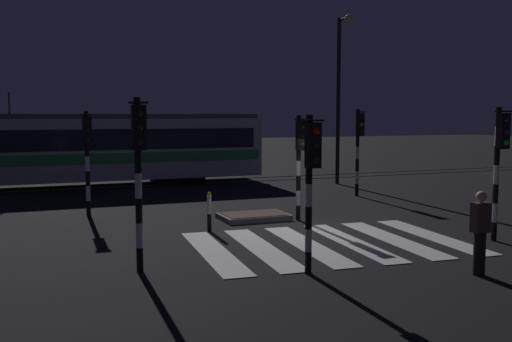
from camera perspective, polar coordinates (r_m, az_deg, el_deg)
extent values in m
plane|color=black|center=(16.50, 4.00, -5.78)|extent=(120.00, 120.00, 0.00)
cube|color=#59595E|center=(27.35, -6.61, -1.26)|extent=(80.00, 0.12, 0.03)
cube|color=#59595E|center=(28.73, -7.35, -0.94)|extent=(80.00, 0.12, 0.03)
cube|color=silver|center=(13.94, -4.16, -7.86)|extent=(1.03, 4.68, 0.02)
cube|color=silver|center=(14.25, 0.53, -7.54)|extent=(1.03, 4.68, 0.02)
cube|color=silver|center=(14.65, 4.99, -7.20)|extent=(1.03, 4.68, 0.02)
cube|color=silver|center=(15.13, 9.18, -6.84)|extent=(1.03, 4.68, 0.02)
cube|color=silver|center=(15.69, 13.09, -6.47)|extent=(1.03, 4.68, 0.02)
cube|color=silver|center=(16.32, 16.70, -6.10)|extent=(1.03, 4.68, 0.02)
cube|color=slate|center=(18.18, -0.23, -4.46)|extent=(2.07, 1.35, 0.16)
cube|color=#4C382D|center=(18.16, -0.23, -4.18)|extent=(1.86, 1.21, 0.02)
cylinder|color=black|center=(12.11, 5.10, -8.85)|extent=(0.14, 0.14, 0.46)
cylinder|color=white|center=(12.00, 5.12, -6.72)|extent=(0.14, 0.14, 0.46)
cylinder|color=black|center=(11.91, 5.14, -4.55)|extent=(0.14, 0.14, 0.46)
cylinder|color=white|center=(11.84, 5.16, -2.36)|extent=(0.14, 0.14, 0.46)
cylinder|color=black|center=(11.79, 5.18, -0.14)|extent=(0.14, 0.14, 0.46)
cylinder|color=white|center=(11.75, 5.20, 2.10)|extent=(0.14, 0.14, 0.46)
cylinder|color=black|center=(11.73, 5.22, 4.35)|extent=(0.14, 0.14, 0.46)
cube|color=black|center=(11.60, 5.58, 2.50)|extent=(0.28, 0.20, 0.90)
sphere|color=red|center=(11.49, 5.84, 3.87)|extent=(0.14, 0.14, 0.14)
sphere|color=black|center=(11.50, 5.83, 2.48)|extent=(0.14, 0.14, 0.14)
sphere|color=black|center=(11.52, 5.82, 1.08)|extent=(0.14, 0.14, 0.14)
cube|color=black|center=(11.58, 5.60, 4.92)|extent=(0.36, 0.24, 0.04)
cylinder|color=black|center=(23.60, 9.78, -1.82)|extent=(0.14, 0.14, 0.49)
cylinder|color=white|center=(23.55, 9.79, -0.63)|extent=(0.14, 0.14, 0.49)
cylinder|color=black|center=(23.50, 9.81, 0.56)|extent=(0.14, 0.14, 0.49)
cylinder|color=white|center=(23.46, 9.83, 1.75)|extent=(0.14, 0.14, 0.49)
cylinder|color=black|center=(23.44, 9.85, 2.95)|extent=(0.14, 0.14, 0.49)
cylinder|color=white|center=(23.42, 9.87, 4.15)|extent=(0.14, 0.14, 0.49)
cylinder|color=black|center=(23.41, 9.89, 5.35)|extent=(0.14, 0.14, 0.49)
cube|color=black|center=(23.27, 10.10, 4.47)|extent=(0.28, 0.20, 0.90)
sphere|color=black|center=(23.18, 10.25, 5.16)|extent=(0.14, 0.14, 0.14)
sphere|color=orange|center=(23.18, 10.24, 4.47)|extent=(0.14, 0.14, 0.14)
sphere|color=black|center=(23.19, 10.23, 3.78)|extent=(0.14, 0.14, 0.14)
cube|color=black|center=(23.27, 10.12, 5.68)|extent=(0.36, 0.24, 0.04)
cylinder|color=black|center=(18.03, 4.12, -4.08)|extent=(0.14, 0.14, 0.46)
cylinder|color=white|center=(17.96, 4.13, -2.64)|extent=(0.14, 0.14, 0.46)
cylinder|color=black|center=(17.90, 4.14, -1.18)|extent=(0.14, 0.14, 0.46)
cylinder|color=white|center=(17.85, 4.15, 0.28)|extent=(0.14, 0.14, 0.46)
cylinder|color=black|center=(17.81, 4.16, 1.74)|extent=(0.14, 0.14, 0.46)
cylinder|color=white|center=(17.79, 4.17, 3.22)|extent=(0.14, 0.14, 0.46)
cylinder|color=black|center=(17.78, 4.18, 4.69)|extent=(0.14, 0.14, 0.46)
cube|color=black|center=(17.63, 4.41, 3.48)|extent=(0.28, 0.20, 0.90)
sphere|color=black|center=(17.53, 4.58, 4.38)|extent=(0.14, 0.14, 0.14)
sphere|color=black|center=(17.53, 4.57, 3.46)|extent=(0.14, 0.14, 0.14)
sphere|color=black|center=(17.55, 4.56, 2.55)|extent=(0.14, 0.14, 0.14)
cube|color=black|center=(17.62, 4.42, 5.07)|extent=(0.36, 0.24, 0.04)
cylinder|color=black|center=(12.41, -11.23, -8.46)|extent=(0.14, 0.14, 0.51)
cylinder|color=white|center=(12.29, -11.27, -6.15)|extent=(0.14, 0.14, 0.51)
cylinder|color=black|center=(12.20, -11.32, -3.80)|extent=(0.14, 0.14, 0.51)
cylinder|color=white|center=(12.13, -11.36, -1.42)|extent=(0.14, 0.14, 0.51)
cylinder|color=black|center=(12.08, -11.41, 0.99)|extent=(0.14, 0.14, 0.51)
cylinder|color=white|center=(12.05, -11.46, 3.41)|extent=(0.14, 0.14, 0.51)
cylinder|color=black|center=(12.04, -11.50, 5.84)|extent=(0.14, 0.14, 0.51)
cube|color=black|center=(11.88, -11.33, 4.18)|extent=(0.28, 0.20, 0.90)
sphere|color=black|center=(11.77, -11.26, 5.54)|extent=(0.14, 0.14, 0.14)
sphere|color=black|center=(11.77, -11.23, 4.18)|extent=(0.14, 0.14, 0.14)
sphere|color=black|center=(11.78, -11.21, 2.81)|extent=(0.14, 0.14, 0.14)
cube|color=black|center=(11.88, -11.37, 6.55)|extent=(0.36, 0.24, 0.04)
cylinder|color=black|center=(16.28, 22.14, -5.46)|extent=(0.14, 0.14, 0.49)
cylinder|color=white|center=(16.20, 22.20, -3.76)|extent=(0.14, 0.14, 0.49)
cylinder|color=black|center=(16.13, 22.27, -2.05)|extent=(0.14, 0.14, 0.49)
cylinder|color=white|center=(16.08, 22.33, -0.33)|extent=(0.14, 0.14, 0.49)
cylinder|color=black|center=(16.04, 22.39, 1.41)|extent=(0.14, 0.14, 0.49)
cylinder|color=white|center=(16.01, 22.46, 3.15)|extent=(0.14, 0.14, 0.49)
cylinder|color=black|center=(16.00, 22.52, 4.90)|extent=(0.14, 0.14, 0.49)
cube|color=black|center=(15.89, 22.90, 3.60)|extent=(0.28, 0.20, 0.90)
sphere|color=black|center=(15.80, 23.22, 4.60)|extent=(0.14, 0.14, 0.14)
sphere|color=black|center=(15.81, 23.18, 3.58)|extent=(0.14, 0.14, 0.14)
sphere|color=green|center=(15.82, 23.14, 2.57)|extent=(0.14, 0.14, 0.14)
cube|color=black|center=(15.88, 22.97, 5.37)|extent=(0.36, 0.24, 0.04)
cylinder|color=black|center=(19.55, -15.97, -3.49)|extent=(0.14, 0.14, 0.48)
cylinder|color=white|center=(19.49, -16.01, -2.11)|extent=(0.14, 0.14, 0.48)
cylinder|color=black|center=(19.43, -16.04, -0.72)|extent=(0.14, 0.14, 0.48)
cylinder|color=white|center=(19.39, -16.08, 0.68)|extent=(0.14, 0.14, 0.48)
cylinder|color=black|center=(19.35, -16.12, 2.09)|extent=(0.14, 0.14, 0.48)
cylinder|color=white|center=(19.33, -16.16, 3.50)|extent=(0.14, 0.14, 0.48)
cylinder|color=black|center=(19.32, -16.20, 4.91)|extent=(0.14, 0.14, 0.48)
cube|color=black|center=(19.16, -16.12, 3.82)|extent=(0.28, 0.20, 0.90)
sphere|color=black|center=(19.05, -16.11, 4.66)|extent=(0.14, 0.14, 0.14)
sphere|color=black|center=(19.05, -16.09, 3.82)|extent=(0.14, 0.14, 0.14)
sphere|color=black|center=(19.06, -16.06, 2.97)|extent=(0.14, 0.14, 0.14)
cube|color=black|center=(19.15, -16.16, 5.29)|extent=(0.36, 0.24, 0.04)
cylinder|color=black|center=(27.41, 8.00, 6.67)|extent=(0.18, 0.18, 7.60)
cylinder|color=black|center=(27.35, 8.59, 14.45)|extent=(0.10, 0.90, 0.10)
sphere|color=#F9E08C|center=(26.95, 9.08, 14.41)|extent=(0.44, 0.44, 0.44)
cube|color=silver|center=(27.08, -17.34, 2.04)|extent=(16.94, 2.50, 2.70)
cube|color=green|center=(25.84, -17.10, 1.11)|extent=(16.60, 0.04, 0.44)
cube|color=green|center=(28.36, -17.51, 1.47)|extent=(16.60, 0.04, 0.44)
cube|color=black|center=(25.80, -17.15, 2.88)|extent=(16.09, 0.03, 0.90)
cube|color=#4C4C51|center=(27.03, -17.43, 5.10)|extent=(16.60, 2.30, 0.20)
cylinder|color=#262628|center=(26.97, -22.88, 5.99)|extent=(0.08, 0.08, 1.00)
cube|color=black|center=(27.94, -7.68, -0.80)|extent=(2.20, 2.00, 0.35)
sphere|color=#F9F2CC|center=(29.01, -0.28, 1.71)|extent=(0.24, 0.24, 0.24)
cylinder|color=black|center=(12.72, 20.90, -7.52)|extent=(0.24, 0.24, 0.88)
cube|color=#4C382D|center=(12.58, 21.01, -4.23)|extent=(0.36, 0.22, 0.60)
sphere|color=beige|center=(12.52, 21.08, -2.34)|extent=(0.22, 0.22, 0.22)
cylinder|color=black|center=(16.30, -4.56, -5.03)|extent=(0.12, 0.12, 0.50)
cylinder|color=white|center=(16.21, -4.57, -3.30)|extent=(0.12, 0.12, 0.50)
sphere|color=yellow|center=(16.17, -4.58, -2.25)|extent=(0.12, 0.12, 0.12)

